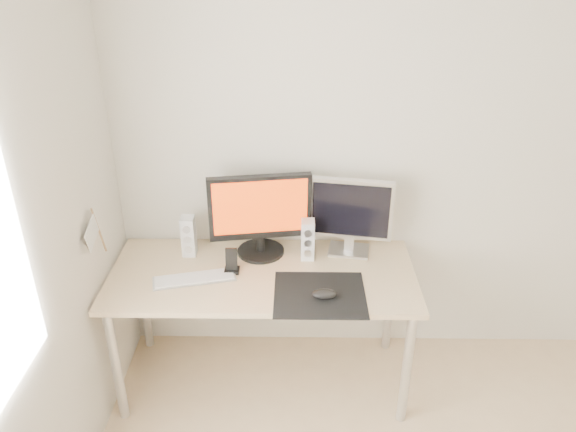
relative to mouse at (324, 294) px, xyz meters
name	(u,v)px	position (x,y,z in m)	size (l,w,h in m)	color
wall_back	(437,155)	(0.62, 0.59, 0.49)	(3.50, 3.50, 0.00)	silver
mousepad	(320,294)	(-0.02, 0.03, -0.02)	(0.45, 0.40, 0.00)	black
mouse	(324,294)	(0.00, 0.00, 0.00)	(0.12, 0.07, 0.04)	black
desk	(263,285)	(-0.31, 0.22, -0.10)	(1.60, 0.70, 0.73)	#D1B587
main_monitor	(260,212)	(-0.33, 0.42, 0.23)	(0.55, 0.30, 0.47)	black
second_monitor	(351,213)	(0.16, 0.45, 0.22)	(0.45, 0.19, 0.43)	#BBBABD
speaker_left	(189,236)	(-0.72, 0.41, 0.09)	(0.07, 0.09, 0.23)	white
speaker_right	(308,240)	(-0.08, 0.38, 0.09)	(0.07, 0.09, 0.23)	white
keyboard	(194,278)	(-0.66, 0.15, -0.02)	(0.44, 0.22, 0.02)	#AEAEB0
phone_dock	(232,265)	(-0.47, 0.23, 0.02)	(0.08, 0.07, 0.14)	black
pennant	(94,232)	(-1.10, 0.08, 0.29)	(0.01, 0.23, 0.29)	#A57F54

